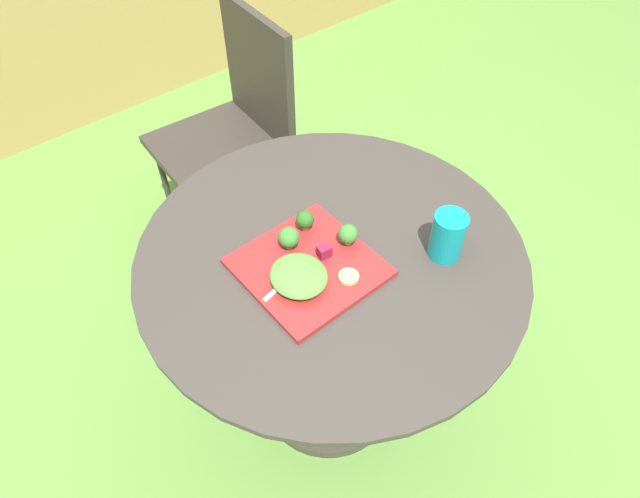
{
  "coord_description": "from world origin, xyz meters",
  "views": [
    {
      "loc": [
        -0.59,
        -0.66,
        1.73
      ],
      "look_at": [
        -0.04,
        -0.0,
        0.77
      ],
      "focal_mm": 31.12,
      "sensor_mm": 36.0,
      "label": 1
    }
  ],
  "objects_px": {
    "salad_plate": "(308,267)",
    "drinking_glass": "(447,238)",
    "patio_chair": "(237,119)",
    "fork": "(292,276)"
  },
  "relations": [
    {
      "from": "salad_plate",
      "to": "drinking_glass",
      "type": "height_order",
      "value": "drinking_glass"
    },
    {
      "from": "patio_chair",
      "to": "drinking_glass",
      "type": "xyz_separation_m",
      "value": [
        -0.07,
        -1.03,
        0.26
      ]
    },
    {
      "from": "fork",
      "to": "salad_plate",
      "type": "bearing_deg",
      "value": 2.85
    },
    {
      "from": "patio_chair",
      "to": "salad_plate",
      "type": "bearing_deg",
      "value": -112.36
    },
    {
      "from": "patio_chair",
      "to": "fork",
      "type": "distance_m",
      "value": 0.98
    },
    {
      "from": "salad_plate",
      "to": "patio_chair",
      "type": "bearing_deg",
      "value": 67.64
    },
    {
      "from": "patio_chair",
      "to": "fork",
      "type": "xyz_separation_m",
      "value": [
        -0.4,
        -0.87,
        0.22
      ]
    },
    {
      "from": "fork",
      "to": "drinking_glass",
      "type": "bearing_deg",
      "value": -26.87
    },
    {
      "from": "drinking_glass",
      "to": "salad_plate",
      "type": "bearing_deg",
      "value": 148.84
    },
    {
      "from": "patio_chair",
      "to": "drinking_glass",
      "type": "bearing_deg",
      "value": -94.11
    }
  ]
}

